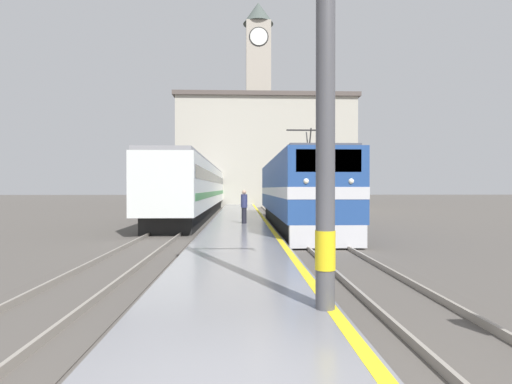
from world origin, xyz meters
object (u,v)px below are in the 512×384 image
clock_tower (258,98)px  catenary_mast (328,49)px  locomotive_train (296,192)px  passenger_train (209,188)px  person_on_platform (244,206)px

clock_tower → catenary_mast: bearing=-91.3°
locomotive_train → passenger_train: 22.04m
person_on_platform → catenary_mast: bearing=-85.5°
locomotive_train → passenger_train: size_ratio=0.33×
clock_tower → person_on_platform: bearing=-93.6°
person_on_platform → locomotive_train: bearing=24.2°
passenger_train → person_on_platform: passenger_train is taller
passenger_train → clock_tower: 21.38m
passenger_train → person_on_platform: 22.66m
person_on_platform → clock_tower: (2.39, 37.91, 14.26)m
locomotive_train → clock_tower: bearing=90.8°
catenary_mast → person_on_platform: size_ratio=4.64×
passenger_train → person_on_platform: bearing=-80.7°
passenger_train → locomotive_train: bearing=-72.6°
person_on_platform → clock_tower: 40.57m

